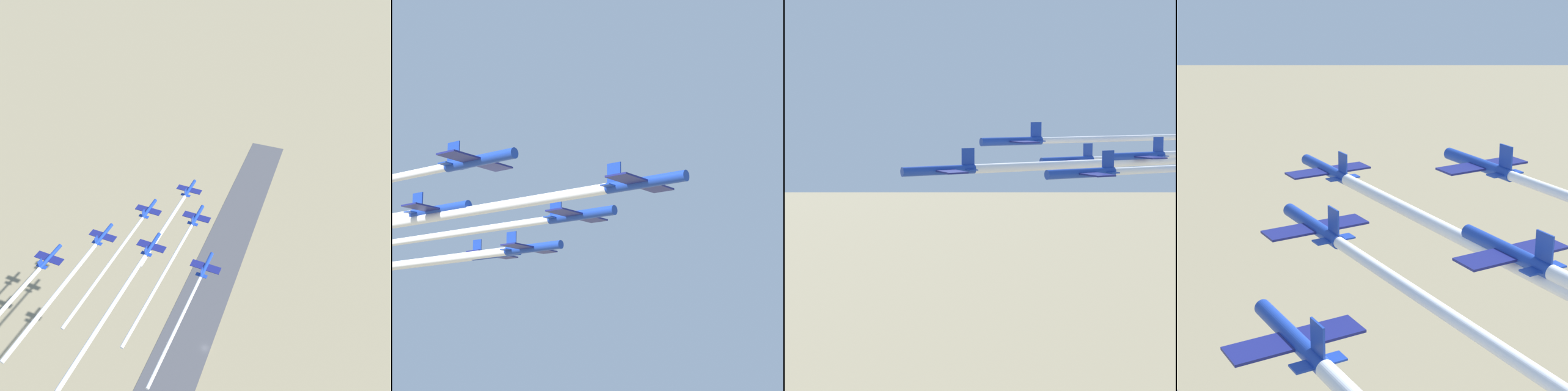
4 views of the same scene
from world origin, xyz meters
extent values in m
cylinder|color=#19389E|center=(-15.65, 3.33, 108.35)|extent=(6.32, 10.64, 1.37)
cube|color=navy|center=(-15.31, 2.66, 108.35)|extent=(10.71, 7.43, 0.22)
cube|color=#19389E|center=(-13.56, -0.79, 110.06)|extent=(1.06, 1.86, 2.75)
cube|color=#19389E|center=(-13.56, -0.79, 108.35)|extent=(4.19, 3.04, 0.15)
cylinder|color=#19389E|center=(-16.89, -16.86, 108.09)|extent=(6.32, 10.64, 1.37)
cube|color=navy|center=(-16.55, -17.52, 108.09)|extent=(10.71, 7.43, 0.22)
cube|color=#19389E|center=(-14.79, -20.97, 109.81)|extent=(1.06, 1.86, 2.75)
cube|color=#19389E|center=(-14.79, -20.97, 108.09)|extent=(4.19, 3.04, 0.15)
cylinder|color=#19389E|center=(1.39, -7.56, 111.65)|extent=(6.32, 10.64, 1.37)
cube|color=navy|center=(1.73, -8.22, 111.65)|extent=(10.71, 7.43, 0.22)
cube|color=#19389E|center=(3.48, -11.68, 113.37)|extent=(1.06, 1.86, 2.75)
cube|color=#19389E|center=(3.48, -11.68, 111.65)|extent=(4.19, 3.04, 0.15)
cylinder|color=#19389E|center=(0.15, -27.74, 109.27)|extent=(6.32, 10.64, 1.37)
cube|color=navy|center=(0.49, -28.41, 109.27)|extent=(10.71, 7.43, 0.22)
cube|color=#19389E|center=(2.25, -31.86, 110.98)|extent=(1.06, 1.86, 2.75)
cube|color=#19389E|center=(2.25, -31.86, 109.27)|extent=(4.19, 3.04, 0.15)
cylinder|color=#19389E|center=(18.43, -18.44, 107.20)|extent=(6.32, 10.64, 1.37)
cube|color=navy|center=(18.77, -19.11, 107.20)|extent=(10.71, 7.43, 0.22)
cube|color=#19389E|center=(20.52, -22.56, 108.92)|extent=(1.06, 1.86, 2.75)
cube|color=#19389E|center=(20.52, -22.56, 107.20)|extent=(4.19, 3.04, 0.15)
cylinder|color=white|center=(-4.30, -19.00, 108.35)|extent=(18.84, 35.25, 1.37)
cylinder|color=white|center=(15.37, -35.04, 111.65)|extent=(23.82, 45.43, 1.07)
cylinder|color=white|center=(29.71, -40.61, 107.20)|extent=(18.37, 34.78, 1.02)
camera|label=1|loc=(78.84, -76.32, 210.35)|focal=35.00mm
camera|label=2|loc=(37.71, 96.50, 83.02)|focal=85.00mm
camera|label=3|loc=(-124.21, -4.09, 118.11)|focal=70.00mm
camera|label=4|loc=(-14.83, -88.62, 133.44)|focal=70.00mm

